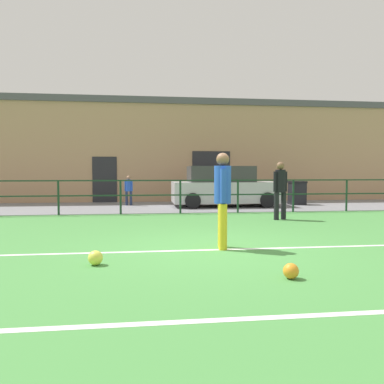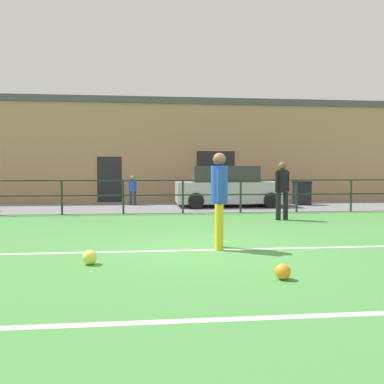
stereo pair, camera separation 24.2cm
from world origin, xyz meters
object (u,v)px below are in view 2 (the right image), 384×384
Objects in this scene: spectator_child at (133,188)px; soccer_ball_spare at (283,272)px; trash_bin_0 at (302,193)px; parked_car_red at (228,187)px; player_goalkeeper at (282,187)px; soccer_ball_match at (90,257)px; player_striker at (219,194)px.

soccer_ball_spare is at bearing 111.97° from spectator_child.
parked_car_red is at bearing -173.06° from trash_bin_0.
player_goalkeeper is 5.35m from trash_bin_0.
soccer_ball_match is 2.90m from soccer_ball_spare.
player_goalkeeper reaches higher than spectator_child.
parked_car_red is at bearing -4.58° from player_striker.
soccer_ball_match is at bearing 30.55° from player_goalkeeper.
spectator_child is 3.96m from parked_car_red.
player_striker reaches higher than trash_bin_0.
player_striker reaches higher than parked_car_red.
spectator_child is (0.15, 10.25, 0.61)m from soccer_ball_match.
soccer_ball_spare is 11.78m from trash_bin_0.
soccer_ball_spare is 0.17× the size of spectator_child.
spectator_child is (-4.62, 5.22, -0.25)m from player_goalkeeper.
trash_bin_0 is (4.57, 10.85, 0.42)m from soccer_ball_spare.
player_striker is at bearing -102.29° from parked_car_red.
parked_car_red reaches higher than soccer_ball_spare.
player_goalkeeper is 1.72× the size of trash_bin_0.
soccer_ball_match is at bearing 122.74° from player_striker.
soccer_ball_match is (-4.77, -5.03, -0.86)m from player_goalkeeper.
parked_car_red is at bearing 82.78° from soccer_ball_spare.
spectator_child is (-2.53, 11.35, 0.62)m from soccer_ball_spare.
trash_bin_0 is (5.06, 8.72, -0.48)m from player_striker.
player_striker is (-2.58, -4.00, 0.04)m from player_goalkeeper.
soccer_ball_match is (-2.19, -1.02, -0.90)m from player_striker.
parked_car_red is at bearing -95.91° from player_goalkeeper.
soccer_ball_match is at bearing -126.66° from trash_bin_0.
soccer_ball_match is at bearing -113.19° from parked_car_red.
soccer_ball_match is 0.05× the size of parked_car_red.
parked_car_red is 3.28m from trash_bin_0.
player_goalkeeper is at bearing 46.49° from soccer_ball_match.
parked_car_red is at bearing 176.28° from spectator_child.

